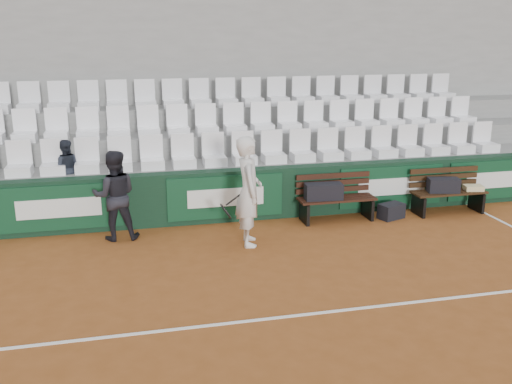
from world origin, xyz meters
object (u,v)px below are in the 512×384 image
object	(u,v)px
sports_bag_right	(443,185)
ball_kid	(115,196)
spectator_c	(64,144)
bench_left	(336,209)
bench_right	(448,202)
sports_bag_ground	(391,211)
water_bottle_far	(402,211)
sports_bag_left	(324,191)
tennis_player	(249,191)
water_bottle_near	(306,215)

from	to	relation	value
sports_bag_right	ball_kid	distance (m)	6.35
spectator_c	bench_left	bearing A→B (deg)	167.58
bench_left	bench_right	size ratio (longest dim) A/B	1.00
sports_bag_ground	spectator_c	distance (m)	6.35
bench_right	water_bottle_far	xyz separation A→B (m)	(-1.02, -0.07, -0.10)
bench_left	ball_kid	xyz separation A→B (m)	(-4.14, -0.09, 0.57)
sports_bag_left	sports_bag_right	distance (m)	2.49
spectator_c	tennis_player	bearing A→B (deg)	147.98
ball_kid	water_bottle_near	bearing A→B (deg)	-176.33
sports_bag_left	sports_bag_right	xyz separation A→B (m)	(2.49, -0.07, -0.01)
sports_bag_right	tennis_player	size ratio (longest dim) A/B	0.32
bench_right	sports_bag_right	world-z (taller)	sports_bag_right
sports_bag_left	sports_bag_ground	size ratio (longest dim) A/B	1.45
spectator_c	ball_kid	bearing A→B (deg)	128.02
bench_right	sports_bag_right	xyz separation A→B (m)	(-0.15, -0.02, 0.37)
bench_right	sports_bag_ground	bearing A→B (deg)	-176.53
tennis_player	bench_left	bearing A→B (deg)	23.84
sports_bag_right	sports_bag_ground	distance (m)	1.21
ball_kid	sports_bag_right	bearing A→B (deg)	-178.97
bench_right	ball_kid	size ratio (longest dim) A/B	0.94
bench_right	sports_bag_left	distance (m)	2.67
sports_bag_left	sports_bag_ground	xyz separation A→B (m)	(1.37, -0.13, -0.45)
water_bottle_near	ball_kid	distance (m)	3.61
tennis_player	spectator_c	distance (m)	3.64
water_bottle_near	water_bottle_far	size ratio (longest dim) A/B	0.97
bench_left	water_bottle_near	xyz separation A→B (m)	(-0.59, 0.08, -0.10)
sports_bag_right	sports_bag_left	bearing A→B (deg)	178.48
sports_bag_ground	tennis_player	xyz separation A→B (m)	(-3.01, -0.71, 0.79)
sports_bag_left	spectator_c	bearing A→B (deg)	168.12
bench_left	water_bottle_far	world-z (taller)	bench_left
sports_bag_right	water_bottle_near	distance (m)	2.84
bench_left	water_bottle_far	xyz separation A→B (m)	(1.33, -0.13, -0.10)
water_bottle_near	bench_right	bearing A→B (deg)	-2.80
bench_left	water_bottle_near	world-z (taller)	bench_left
water_bottle_near	ball_kid	size ratio (longest dim) A/B	0.15
spectator_c	water_bottle_near	bearing A→B (deg)	167.09
tennis_player	ball_kid	xyz separation A→B (m)	(-2.21, 0.76, -0.15)
water_bottle_far	ball_kid	bearing A→B (deg)	179.53
sports_bag_left	water_bottle_near	xyz separation A→B (m)	(-0.31, 0.10, -0.48)
sports_bag_left	sports_bag_right	bearing A→B (deg)	-1.52
bench_right	tennis_player	distance (m)	4.41
ball_kid	spectator_c	distance (m)	1.56
tennis_player	sports_bag_ground	bearing A→B (deg)	13.20
sports_bag_right	spectator_c	distance (m)	7.36
sports_bag_left	bench_right	bearing A→B (deg)	-1.05
sports_bag_ground	sports_bag_right	bearing A→B (deg)	3.03
water_bottle_near	water_bottle_far	world-z (taller)	water_bottle_far
sports_bag_left	spectator_c	xyz separation A→B (m)	(-4.73, 0.99, 0.93)
sports_bag_ground	tennis_player	distance (m)	3.19
ball_kid	spectator_c	size ratio (longest dim) A/B	1.49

